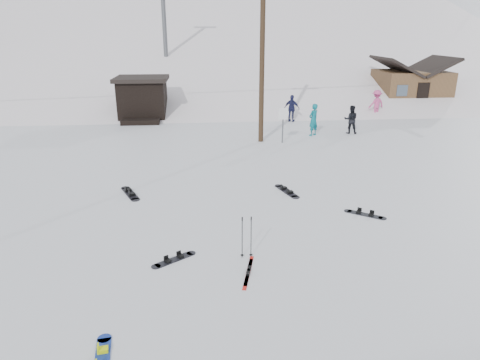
{
  "coord_description": "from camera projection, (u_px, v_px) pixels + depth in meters",
  "views": [
    {
      "loc": [
        -1.11,
        -8.17,
        5.67
      ],
      "look_at": [
        -0.03,
        3.88,
        1.4
      ],
      "focal_mm": 32.0,
      "sensor_mm": 36.0,
      "label": 1
    }
  ],
  "objects": [
    {
      "name": "ski_slope",
      "position": [
        210.0,
        152.0,
        65.31
      ],
      "size": [
        60.0,
        85.24,
        65.97
      ],
      "primitive_type": "cube",
      "rotation": [
        0.31,
        0.0,
        0.0
      ],
      "color": "white",
      "rests_on": "ground"
    },
    {
      "name": "utility_pole",
      "position": [
        262.0,
        50.0,
        21.42
      ],
      "size": [
        2.0,
        0.26,
        9.0
      ],
      "color": "#3A2819",
      "rests_on": "ground"
    },
    {
      "name": "treeline_crest",
      "position": [
        205.0,
        58.0,
        90.44
      ],
      "size": [
        50.0,
        6.0,
        10.0
      ],
      "primitive_type": null,
      "color": "black",
      "rests_on": "ski_slope"
    },
    {
      "name": "skier_navy",
      "position": [
        292.0,
        108.0,
        27.59
      ],
      "size": [
        1.09,
        0.85,
        1.72
      ],
      "primitive_type": "imported",
      "rotation": [
        0.0,
        0.0,
        2.64
      ],
      "color": "#1A1C42",
      "rests_on": "ground"
    },
    {
      "name": "hero_snowboard",
      "position": [
        102.0,
        360.0,
        7.73
      ],
      "size": [
        0.43,
        1.43,
        0.1
      ],
      "rotation": [
        0.0,
        0.0,
        1.71
      ],
      "color": "#173399",
      "rests_on": "ground"
    },
    {
      "name": "skier_dark",
      "position": [
        351.0,
        120.0,
        24.45
      ],
      "size": [
        0.9,
        0.76,
        1.61
      ],
      "primitive_type": "imported",
      "rotation": [
        0.0,
        0.0,
        2.93
      ],
      "color": "black",
      "rests_on": "ground"
    },
    {
      "name": "board_scatter_f",
      "position": [
        287.0,
        191.0,
        15.81
      ],
      "size": [
        0.69,
        1.51,
        0.11
      ],
      "rotation": [
        0.0,
        0.0,
        1.89
      ],
      "color": "black",
      "rests_on": "ground"
    },
    {
      "name": "skier_teal",
      "position": [
        313.0,
        120.0,
        23.93
      ],
      "size": [
        0.78,
        0.73,
        1.79
      ],
      "primitive_type": "imported",
      "rotation": [
        0.0,
        0.0,
        3.77
      ],
      "color": "#0B6672",
      "rests_on": "ground"
    },
    {
      "name": "ground",
      "position": [
        257.0,
        295.0,
        9.66
      ],
      "size": [
        200.0,
        200.0,
        0.0
      ],
      "primitive_type": "plane",
      "color": "silver",
      "rests_on": "ground"
    },
    {
      "name": "skier_pink",
      "position": [
        376.0,
        103.0,
        29.2
      ],
      "size": [
        1.31,
        0.99,
        1.8
      ],
      "primitive_type": "imported",
      "rotation": [
        0.0,
        0.0,
        3.45
      ],
      "color": "#C84683",
      "rests_on": "ground"
    },
    {
      "name": "board_scatter_a",
      "position": [
        174.0,
        259.0,
        11.11
      ],
      "size": [
        1.11,
        0.85,
        0.09
      ],
      "rotation": [
        0.0,
        0.0,
        0.61
      ],
      "color": "black",
      "rests_on": "ground"
    },
    {
      "name": "ridge_right",
      "position": [
        467.0,
        148.0,
        63.48
      ],
      "size": [
        45.66,
        93.98,
        54.59
      ],
      "primitive_type": "cube",
      "rotation": [
        0.21,
        -0.05,
        -0.12
      ],
      "color": "silver",
      "rests_on": "ground"
    },
    {
      "name": "board_scatter_d",
      "position": [
        365.0,
        214.0,
        13.83
      ],
      "size": [
        1.16,
        0.92,
        0.1
      ],
      "rotation": [
        0.0,
        0.0,
        -0.63
      ],
      "color": "black",
      "rests_on": "ground"
    },
    {
      "name": "board_scatter_b",
      "position": [
        130.0,
        193.0,
        15.59
      ],
      "size": [
        0.86,
        1.55,
        0.12
      ],
      "rotation": [
        0.0,
        0.0,
        1.99
      ],
      "color": "black",
      "rests_on": "ground"
    },
    {
      "name": "trail_sign",
      "position": [
        283.0,
        119.0,
        22.25
      ],
      "size": [
        0.5,
        0.09,
        1.85
      ],
      "color": "#595B60",
      "rests_on": "ground"
    },
    {
      "name": "lift_tower_near",
      "position": [
        163.0,
        1.0,
        34.89
      ],
      "size": [
        2.2,
        0.36,
        8.0
      ],
      "color": "#595B60",
      "rests_on": "ski_slope"
    },
    {
      "name": "lift_hut",
      "position": [
        143.0,
        98.0,
        28.45
      ],
      "size": [
        3.4,
        4.1,
        2.75
      ],
      "color": "black",
      "rests_on": "ground"
    },
    {
      "name": "cabin",
      "position": [
        410.0,
        87.0,
        32.97
      ],
      "size": [
        5.39,
        4.4,
        3.77
      ],
      "color": "brown",
      "rests_on": "ground"
    },
    {
      "name": "hero_skis",
      "position": [
        248.0,
        272.0,
        10.55
      ],
      "size": [
        0.45,
        1.53,
        0.08
      ],
      "rotation": [
        0.0,
        0.0,
        -0.23
      ],
      "color": "#AE1611",
      "rests_on": "ground"
    },
    {
      "name": "ski_poles",
      "position": [
        247.0,
        237.0,
        11.09
      ],
      "size": [
        0.32,
        0.08,
        1.15
      ],
      "color": "black",
      "rests_on": "ground"
    }
  ]
}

